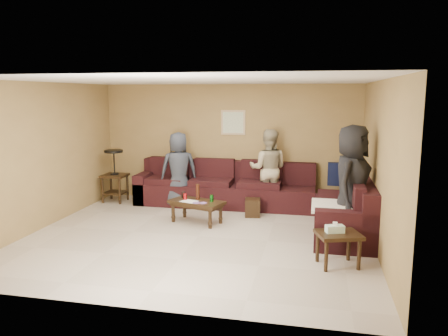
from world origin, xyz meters
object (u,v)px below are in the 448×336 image
coffee_table (196,204)px  end_table_left (115,175)px  person_right (351,183)px  side_table_right (338,237)px  waste_bin (253,208)px  person_left (179,169)px  person_middle (268,169)px  sectional_sofa (260,198)px

coffee_table → end_table_left: 2.44m
coffee_table → person_right: (2.63, -0.40, 0.57)m
side_table_right → waste_bin: side_table_right is taller
side_table_right → person_left: person_left is taller
person_middle → person_right: (1.49, -1.72, 0.11)m
side_table_right → person_left: bearing=139.7°
person_middle → person_right: size_ratio=0.88×
person_middle → end_table_left: bearing=2.5°
coffee_table → person_left: 1.33m
coffee_table → waste_bin: coffee_table is taller
waste_bin → person_right: (1.70, -1.02, 0.75)m
sectional_sofa → waste_bin: bearing=-127.2°
side_table_right → person_left: (-3.07, 2.60, 0.37)m
coffee_table → person_middle: (1.14, 1.32, 0.46)m
coffee_table → end_table_left: (-2.14, 1.15, 0.24)m
coffee_table → person_right: 2.72m
person_left → side_table_right: bearing=115.8°
end_table_left → person_middle: size_ratio=0.69×
waste_bin → person_middle: size_ratio=0.21×
person_middle → side_table_right: bearing=113.5°
sectional_sofa → person_right: 2.06m
coffee_table → person_left: (-0.67, 1.06, 0.42)m
sectional_sofa → coffee_table: sectional_sofa is taller
end_table_left → side_table_right: 5.28m
coffee_table → person_right: size_ratio=0.59×
end_table_left → person_right: (4.77, -1.55, 0.33)m
waste_bin → person_middle: (0.21, 0.70, 0.63)m
waste_bin → side_table_right: bearing=-55.8°
sectional_sofa → coffee_table: bearing=-143.5°
sectional_sofa → end_table_left: 3.22m
person_left → sectional_sofa: bearing=146.6°
person_right → person_left: bearing=87.9°
coffee_table → end_table_left: size_ratio=0.96×
person_left → person_middle: 1.82m
person_left → person_right: size_ratio=0.84×
sectional_sofa → end_table_left: (-3.19, 0.38, 0.26)m
side_table_right → person_right: bearing=78.6°
sectional_sofa → side_table_right: sectional_sofa is taller
sectional_sofa → end_table_left: end_table_left is taller
person_right → waste_bin: bearing=80.9°
side_table_right → person_left: 4.04m
waste_bin → person_left: 1.76m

